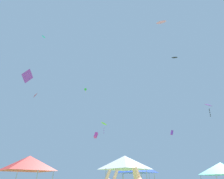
{
  "coord_description": "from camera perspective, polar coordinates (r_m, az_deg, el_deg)",
  "views": [
    {
      "loc": [
        -0.53,
        -6.29,
        1.73
      ],
      "look_at": [
        -1.16,
        15.25,
        13.64
      ],
      "focal_mm": 26.78,
      "sensor_mm": 36.0,
      "label": 1
    }
  ],
  "objects": [
    {
      "name": "kite_lime_delta",
      "position": [
        32.93,
        -2.7,
        -11.55
      ],
      "size": [
        1.16,
        1.23,
        2.36
      ],
      "color": "#75D138"
    },
    {
      "name": "kite_purple_box",
      "position": [
        27.08,
        19.77,
        -13.68
      ],
      "size": [
        0.51,
        0.32,
        0.72
      ],
      "color": "purple"
    },
    {
      "name": "kite_cyan_delta",
      "position": [
        37.14,
        -22.29,
        16.39
      ],
      "size": [
        0.83,
        0.87,
        0.46
      ],
      "color": "#2DB7CC"
    },
    {
      "name": "kite_red_delta",
      "position": [
        38.95,
        -24.76,
        -1.78
      ],
      "size": [
        1.47,
        1.51,
        1.31
      ],
      "color": "red"
    },
    {
      "name": "kite_purple_diamond",
      "position": [
        21.46,
        -26.96,
        4.02
      ],
      "size": [
        1.22,
        1.21,
        1.1
      ],
      "color": "purple"
    },
    {
      "name": "canopy_tent_blue",
      "position": [
        20.34,
        8.41,
        -24.84
      ],
      "size": [
        3.4,
        3.4,
        3.63
      ],
      "color": "#9E9EA3",
      "rests_on": "ground"
    },
    {
      "name": "canopy_tent_white",
      "position": [
        16.45,
        4.41,
        -23.6
      ],
      "size": [
        3.56,
        3.56,
        3.81
      ],
      "color": "#9E9EA3",
      "rests_on": "ground"
    },
    {
      "name": "canopy_tent_teal",
      "position": [
        17.9,
        33.43,
        -21.58
      ],
      "size": [
        2.96,
        2.96,
        3.17
      ],
      "color": "#9E9EA3",
      "rests_on": "ground"
    },
    {
      "name": "canopy_tent_red",
      "position": [
        14.55,
        -26.64,
        -21.58
      ],
      "size": [
        3.19,
        3.19,
        3.41
      ],
      "color": "#9E9EA3",
      "rests_on": "ground"
    },
    {
      "name": "kite_black_delta",
      "position": [
        31.26,
        20.58,
        10.3
      ],
      "size": [
        1.06,
        1.02,
        0.52
      ],
      "color": "black"
    },
    {
      "name": "kite_purple_delta",
      "position": [
        25.96,
        30.03,
        -4.67
      ],
      "size": [
        1.39,
        1.37,
        2.06
      ],
      "color": "purple"
    },
    {
      "name": "kite_pink_delta",
      "position": [
        27.46,
        16.4,
        21.33
      ],
      "size": [
        1.72,
        1.62,
        0.94
      ],
      "color": "pink"
    },
    {
      "name": "kite_magenta_box",
      "position": [
        33.86,
        -5.52,
        -15.25
      ],
      "size": [
        0.78,
        1.16,
        1.27
      ],
      "color": "#D6389E"
    },
    {
      "name": "kite_green_delta",
      "position": [
        39.42,
        -9.08,
        0.0
      ],
      "size": [
        0.7,
        0.67,
        1.27
      ],
      "color": "green"
    }
  ]
}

